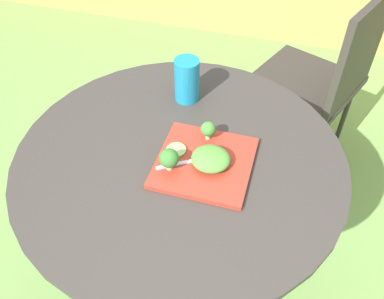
{
  "coord_description": "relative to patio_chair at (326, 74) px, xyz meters",
  "views": [
    {
      "loc": [
        0.25,
        -0.75,
        1.59
      ],
      "look_at": [
        0.04,
        -0.01,
        0.8
      ],
      "focal_mm": 38.79,
      "sensor_mm": 36.0,
      "label": 1
    }
  ],
  "objects": [
    {
      "name": "lettuce_mound",
      "position": [
        -0.31,
        -0.89,
        0.27
      ],
      "size": [
        0.1,
        0.1,
        0.04
      ],
      "primitive_type": "ellipsoid",
      "color": "#519338",
      "rests_on": "salad_plate"
    },
    {
      "name": "fork",
      "position": [
        -0.36,
        -0.89,
        0.25
      ],
      "size": [
        0.14,
        0.1,
        0.0
      ],
      "color": "silver",
      "rests_on": "salad_plate"
    },
    {
      "name": "cucumber_slice_0",
      "position": [
        -0.41,
        -0.86,
        0.25
      ],
      "size": [
        0.06,
        0.06,
        0.01
      ],
      "primitive_type": "cylinder",
      "color": "#8EB766",
      "rests_on": "salad_plate"
    },
    {
      "name": "patio_chair",
      "position": [
        0.0,
        0.0,
        0.0
      ],
      "size": [
        0.58,
        0.58,
        0.9
      ],
      "color": "#332D28",
      "rests_on": "ground_plane"
    },
    {
      "name": "drinking_glass",
      "position": [
        -0.45,
        -0.62,
        0.3
      ],
      "size": [
        0.08,
        0.08,
        0.14
      ],
      "color": "teal",
      "rests_on": "patio_table"
    },
    {
      "name": "broccoli_floret_1",
      "position": [
        -0.34,
        -0.79,
        0.28
      ],
      "size": [
        0.04,
        0.04,
        0.06
      ],
      "color": "#99B770",
      "rests_on": "salad_plate"
    },
    {
      "name": "salad_plate",
      "position": [
        -0.32,
        -0.88,
        0.24
      ],
      "size": [
        0.25,
        0.25,
        0.01
      ],
      "primitive_type": "cube",
      "color": "#AD3323",
      "rests_on": "patio_table"
    },
    {
      "name": "broccoli_floret_0",
      "position": [
        -0.41,
        -0.93,
        0.28
      ],
      "size": [
        0.05,
        0.05,
        0.06
      ],
      "color": "#99B770",
      "rests_on": "salad_plate"
    },
    {
      "name": "ground_plane",
      "position": [
        -0.4,
        -0.86,
        -0.53
      ],
      "size": [
        12.0,
        12.0,
        0.0
      ],
      "primitive_type": "plane",
      "color": "#70994C"
    },
    {
      "name": "patio_table",
      "position": [
        -0.4,
        -0.86,
        -0.03
      ],
      "size": [
        0.92,
        0.92,
        0.76
      ],
      "color": "#38332D",
      "rests_on": "ground_plane"
    }
  ]
}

